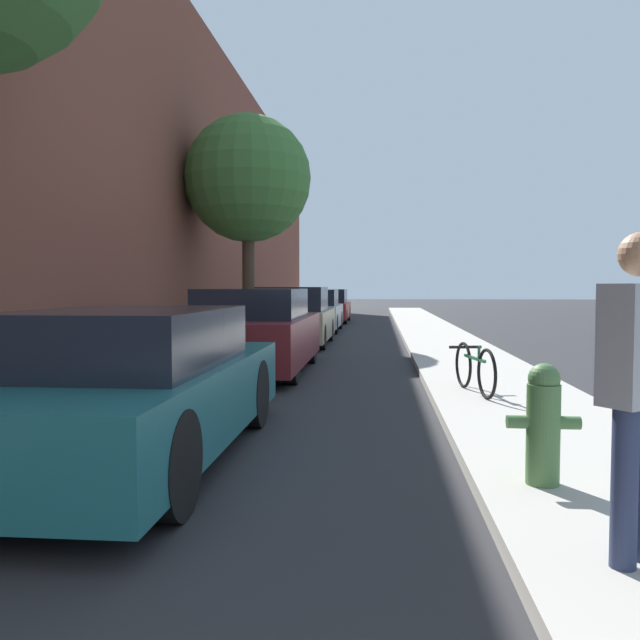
# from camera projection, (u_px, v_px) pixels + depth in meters

# --- Properties ---
(ground_plane) EXTENTS (120.00, 120.00, 0.00)m
(ground_plane) POSITION_uv_depth(u_px,v_px,m) (328.00, 348.00, 15.48)
(ground_plane) COLOR #28282B
(sidewalk_left) EXTENTS (2.00, 52.00, 0.12)m
(sidewalk_left) POSITION_uv_depth(u_px,v_px,m) (210.00, 345.00, 15.74)
(sidewalk_left) COLOR #ADA89E
(sidewalk_left) RESTS_ON ground
(sidewalk_right) EXTENTS (2.00, 52.00, 0.12)m
(sidewalk_right) POSITION_uv_depth(u_px,v_px,m) (449.00, 347.00, 15.22)
(sidewalk_right) COLOR #ADA89E
(sidewalk_right) RESTS_ON ground
(building_facade_left) EXTENTS (0.70, 52.00, 9.23)m
(building_facade_left) POSITION_uv_depth(u_px,v_px,m) (155.00, 159.00, 15.62)
(building_facade_left) COLOR brown
(building_facade_left) RESTS_ON ground
(parked_car_teal) EXTENTS (1.71, 4.39, 1.31)m
(parked_car_teal) POSITION_uv_depth(u_px,v_px,m) (135.00, 387.00, 5.45)
(parked_car_teal) COLOR black
(parked_car_teal) RESTS_ON ground
(parked_car_maroon) EXTENTS (1.84, 4.39, 1.46)m
(parked_car_maroon) POSITION_uv_depth(u_px,v_px,m) (255.00, 332.00, 11.13)
(parked_car_maroon) COLOR black
(parked_car_maroon) RESTS_ON ground
(parked_car_champagne) EXTENTS (1.81, 4.01, 1.48)m
(parked_car_champagne) POSITION_uv_depth(u_px,v_px,m) (294.00, 318.00, 16.33)
(parked_car_champagne) COLOR black
(parked_car_champagne) RESTS_ON ground
(parked_car_silver) EXTENTS (1.77, 4.05, 1.39)m
(parked_car_silver) POSITION_uv_depth(u_px,v_px,m) (313.00, 311.00, 21.36)
(parked_car_silver) COLOR black
(parked_car_silver) RESTS_ON ground
(parked_car_red) EXTENTS (1.75, 4.44, 1.38)m
(parked_car_red) POSITION_uv_depth(u_px,v_px,m) (328.00, 307.00, 26.69)
(parked_car_red) COLOR black
(parked_car_red) RESTS_ON ground
(street_tree_far) EXTENTS (3.40, 3.40, 5.97)m
(street_tree_far) POSITION_uv_depth(u_px,v_px,m) (248.00, 179.00, 17.16)
(street_tree_far) COLOR #4C3A2B
(street_tree_far) RESTS_ON sidewalk_left
(fire_hydrant) EXTENTS (0.50, 0.23, 0.85)m
(fire_hydrant) POSITION_uv_depth(u_px,v_px,m) (543.00, 422.00, 4.44)
(fire_hydrant) COLOR #47703D
(fire_hydrant) RESTS_ON sidewalk_right
(pedestrian) EXTENTS (0.44, 0.40, 1.65)m
(pedestrian) POSITION_uv_depth(u_px,v_px,m) (638.00, 376.00, 3.13)
(pedestrian) COLOR #283351
(pedestrian) RESTS_ON sidewalk_right
(bicycle) EXTENTS (0.45, 1.51, 0.62)m
(bicycle) POSITION_uv_depth(u_px,v_px,m) (474.00, 368.00, 8.25)
(bicycle) COLOR black
(bicycle) RESTS_ON sidewalk_right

